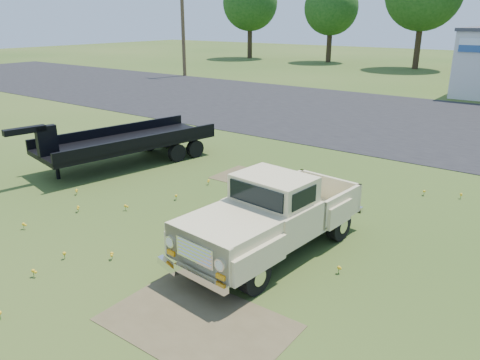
% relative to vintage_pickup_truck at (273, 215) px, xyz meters
% --- Properties ---
extents(ground, '(140.00, 140.00, 0.00)m').
position_rel_vintage_pickup_truck_xyz_m(ground, '(-1.15, 0.19, -0.86)').
color(ground, '#2D4A17').
rests_on(ground, ground).
extents(asphalt_lot, '(90.00, 14.00, 0.02)m').
position_rel_vintage_pickup_truck_xyz_m(asphalt_lot, '(-1.15, 15.19, -0.86)').
color(asphalt_lot, black).
rests_on(asphalt_lot, ground).
extents(dirt_patch_a, '(3.00, 2.00, 0.01)m').
position_rel_vintage_pickup_truck_xyz_m(dirt_patch_a, '(0.35, -2.81, -0.86)').
color(dirt_patch_a, brown).
rests_on(dirt_patch_a, ground).
extents(dirt_patch_b, '(2.20, 1.60, 0.01)m').
position_rel_vintage_pickup_truck_xyz_m(dirt_patch_b, '(-3.15, 3.69, -0.86)').
color(dirt_patch_b, brown).
rests_on(dirt_patch_b, ground).
extents(utility_pole_west, '(1.60, 0.30, 9.00)m').
position_rel_vintage_pickup_truck_xyz_m(utility_pole_west, '(-23.15, 22.19, 3.74)').
color(utility_pole_west, '#4E3A24').
rests_on(utility_pole_west, ground).
extents(treeline_a, '(6.40, 6.40, 9.52)m').
position_rel_vintage_pickup_truck_xyz_m(treeline_a, '(-29.15, 40.19, 5.44)').
color(treeline_a, '#342617').
rests_on(treeline_a, ground).
extents(treeline_b, '(5.76, 5.76, 8.57)m').
position_rel_vintage_pickup_truck_xyz_m(treeline_b, '(-19.15, 41.19, 4.80)').
color(treeline_b, '#342617').
rests_on(treeline_b, ground).
extents(vintage_pickup_truck, '(2.30, 4.92, 1.73)m').
position_rel_vintage_pickup_truck_xyz_m(vintage_pickup_truck, '(0.00, 0.00, 0.00)').
color(vintage_pickup_truck, tan).
rests_on(vintage_pickup_truck, ground).
extents(flatbed_trailer, '(3.39, 6.75, 1.76)m').
position_rel_vintage_pickup_truck_xyz_m(flatbed_trailer, '(-7.44, 2.46, 0.01)').
color(flatbed_trailer, black).
rests_on(flatbed_trailer, ground).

